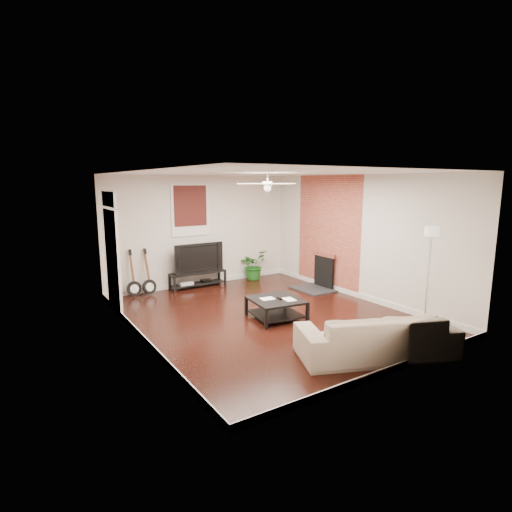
{
  "coord_description": "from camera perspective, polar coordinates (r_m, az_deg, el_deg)",
  "views": [
    {
      "loc": [
        -4.32,
        -6.37,
        2.62
      ],
      "look_at": [
        0.0,
        0.4,
        1.15
      ],
      "focal_mm": 28.23,
      "sensor_mm": 36.0,
      "label": 1
    }
  ],
  "objects": [
    {
      "name": "room",
      "position": [
        7.79,
        1.58,
        1.36
      ],
      "size": [
        5.01,
        6.01,
        2.81
      ],
      "color": "black",
      "rests_on": "ground"
    },
    {
      "name": "brick_accent",
      "position": [
        10.11,
        10.13,
        3.28
      ],
      "size": [
        0.02,
        2.2,
        2.8
      ],
      "primitive_type": "cube",
      "color": "#B54A3A",
      "rests_on": "floor"
    },
    {
      "name": "fireplace",
      "position": [
        10.08,
        8.75,
        -2.13
      ],
      "size": [
        0.8,
        1.1,
        0.92
      ],
      "primitive_type": "cube",
      "color": "black",
      "rests_on": "floor"
    },
    {
      "name": "window_back",
      "position": [
        10.19,
        -9.3,
        6.46
      ],
      "size": [
        1.0,
        0.06,
        1.3
      ],
      "primitive_type": "cube",
      "color": "#3B1110",
      "rests_on": "wall_back"
    },
    {
      "name": "door_left",
      "position": [
        8.59,
        -19.6,
        0.59
      ],
      "size": [
        0.08,
        1.0,
        2.5
      ],
      "primitive_type": "cube",
      "color": "white",
      "rests_on": "wall_left"
    },
    {
      "name": "tv_stand",
      "position": [
        10.31,
        -8.23,
        -3.31
      ],
      "size": [
        1.43,
        0.38,
        0.4
      ],
      "primitive_type": "cube",
      "color": "black",
      "rests_on": "floor"
    },
    {
      "name": "tv",
      "position": [
        10.21,
        -8.36,
        -0.18
      ],
      "size": [
        1.28,
        0.17,
        0.74
      ],
      "primitive_type": "imported",
      "color": "black",
      "rests_on": "tv_stand"
    },
    {
      "name": "coffee_table",
      "position": [
        7.92,
        2.86,
        -7.46
      ],
      "size": [
        1.05,
        1.05,
        0.39
      ],
      "primitive_type": "cube",
      "rotation": [
        0.0,
        0.0,
        -0.13
      ],
      "color": "black",
      "rests_on": "floor"
    },
    {
      "name": "sofa",
      "position": [
        6.48,
        16.63,
        -10.65
      ],
      "size": [
        2.52,
        1.74,
        0.69
      ],
      "primitive_type": "imported",
      "rotation": [
        0.0,
        0.0,
        2.75
      ],
      "color": "#C6B394",
      "rests_on": "floor"
    },
    {
      "name": "floor_lamp",
      "position": [
        7.4,
        23.18,
        -3.45
      ],
      "size": [
        0.41,
        0.41,
        1.92
      ],
      "primitive_type": null,
      "rotation": [
        0.0,
        0.0,
        -0.39
      ],
      "color": "silver",
      "rests_on": "floor"
    },
    {
      "name": "potted_plant",
      "position": [
        10.99,
        -0.38,
        -1.26
      ],
      "size": [
        0.92,
        0.87,
        0.81
      ],
      "primitive_type": "imported",
      "rotation": [
        0.0,
        0.0,
        0.41
      ],
      "color": "#1C621C",
      "rests_on": "floor"
    },
    {
      "name": "guitar_left",
      "position": [
        9.67,
        -16.99,
        -2.39
      ],
      "size": [
        0.37,
        0.28,
        1.12
      ],
      "primitive_type": null,
      "rotation": [
        0.0,
        0.0,
        0.11
      ],
      "color": "black",
      "rests_on": "floor"
    },
    {
      "name": "guitar_right",
      "position": [
        9.74,
        -14.97,
        -2.2
      ],
      "size": [
        0.39,
        0.31,
        1.12
      ],
      "primitive_type": null,
      "rotation": [
        0.0,
        0.0,
        0.22
      ],
      "color": "black",
      "rests_on": "floor"
    },
    {
      "name": "ceiling_fan",
      "position": [
        7.7,
        1.63,
        10.22
      ],
      "size": [
        1.24,
        1.24,
        0.32
      ],
      "primitive_type": null,
      "color": "white",
      "rests_on": "ceiling"
    }
  ]
}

